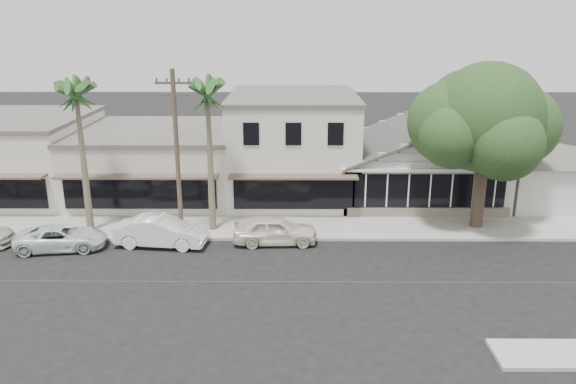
{
  "coord_description": "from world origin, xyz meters",
  "views": [
    {
      "loc": [
        -3.11,
        -22.95,
        11.28
      ],
      "look_at": [
        -3.29,
        6.0,
        2.4
      ],
      "focal_mm": 35.0,
      "sensor_mm": 36.0,
      "label": 1
    }
  ],
  "objects_px": {
    "car_2": "(61,238)",
    "shade_tree": "(484,120)",
    "utility_pole": "(177,152)",
    "car_1": "(161,231)",
    "car_0": "(275,230)"
  },
  "relations": [
    {
      "from": "utility_pole",
      "to": "car_2",
      "type": "bearing_deg",
      "value": -166.07
    },
    {
      "from": "car_1",
      "to": "car_0",
      "type": "bearing_deg",
      "value": -80.75
    },
    {
      "from": "utility_pole",
      "to": "car_1",
      "type": "relative_size",
      "value": 1.89
    },
    {
      "from": "car_1",
      "to": "utility_pole",
      "type": "bearing_deg",
      "value": -36.75
    },
    {
      "from": "car_0",
      "to": "car_1",
      "type": "relative_size",
      "value": 0.92
    },
    {
      "from": "car_0",
      "to": "car_2",
      "type": "xyz_separation_m",
      "value": [
        -10.93,
        -0.83,
        -0.13
      ]
    },
    {
      "from": "car_2",
      "to": "utility_pole",
      "type": "bearing_deg",
      "value": -83.5
    },
    {
      "from": "utility_pole",
      "to": "car_1",
      "type": "bearing_deg",
      "value": -132.78
    },
    {
      "from": "car_2",
      "to": "car_0",
      "type": "bearing_deg",
      "value": -93.07
    },
    {
      "from": "car_1",
      "to": "car_2",
      "type": "xyz_separation_m",
      "value": [
        -5.0,
        -0.5,
        -0.16
      ]
    },
    {
      "from": "car_2",
      "to": "shade_tree",
      "type": "bearing_deg",
      "value": -88.65
    },
    {
      "from": "shade_tree",
      "to": "car_2",
      "type": "bearing_deg",
      "value": -171.23
    },
    {
      "from": "car_1",
      "to": "car_2",
      "type": "relative_size",
      "value": 1.06
    },
    {
      "from": "utility_pole",
      "to": "shade_tree",
      "type": "height_order",
      "value": "shade_tree"
    },
    {
      "from": "utility_pole",
      "to": "car_2",
      "type": "distance_m",
      "value": 7.36
    }
  ]
}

